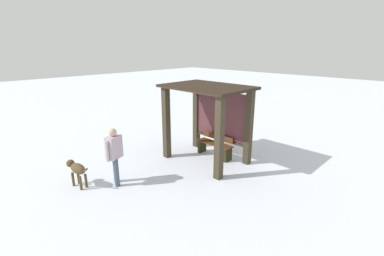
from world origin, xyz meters
TOP-DOWN VIEW (x-y plane):
  - ground_plane at (0.00, 0.00)m, footprint 60.00×60.00m
  - bus_shelter at (0.00, 0.18)m, footprint 2.75×1.92m
  - bench_left_inside at (0.00, 0.47)m, footprint 1.38×0.40m
  - person_walking at (-0.67, -3.02)m, footprint 0.42×0.62m
  - dog at (-1.32, -3.83)m, footprint 0.92×0.34m

SIDE VIEW (x-z plane):
  - ground_plane at x=0.00m, z-range 0.00..0.00m
  - bench_left_inside at x=0.00m, z-range -0.02..0.76m
  - dog at x=-1.32m, z-range 0.16..0.87m
  - person_walking at x=-0.67m, z-range 0.14..1.78m
  - bus_shelter at x=0.00m, z-range 0.50..3.05m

